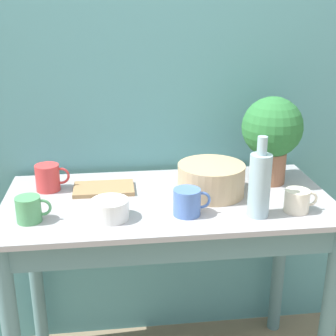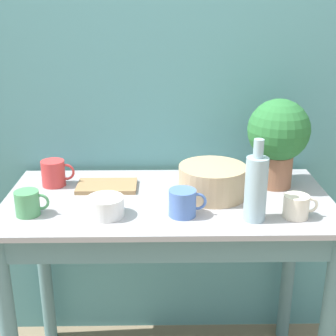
{
  "view_description": "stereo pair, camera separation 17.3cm",
  "coord_description": "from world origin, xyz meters",
  "views": [
    {
      "loc": [
        -0.2,
        -1.31,
        1.56
      ],
      "look_at": [
        0.0,
        0.31,
        0.97
      ],
      "focal_mm": 50.0,
      "sensor_mm": 36.0,
      "label": 1
    },
    {
      "loc": [
        -0.03,
        -1.32,
        1.56
      ],
      "look_at": [
        0.0,
        0.31,
        0.97
      ],
      "focal_mm": 50.0,
      "sensor_mm": 36.0,
      "label": 2
    }
  ],
  "objects": [
    {
      "name": "bowl_small_enamel_white",
      "position": [
        -0.22,
        0.16,
        0.89
      ],
      "size": [
        0.13,
        0.13,
        0.07
      ],
      "color": "silver",
      "rests_on": "counter_table"
    },
    {
      "name": "tray_board",
      "position": [
        -0.24,
        0.41,
        0.86
      ],
      "size": [
        0.24,
        0.15,
        0.02
      ],
      "color": "#99754C",
      "rests_on": "counter_table"
    },
    {
      "name": "mug_cream",
      "position": [
        0.44,
        0.13,
        0.89
      ],
      "size": [
        0.12,
        0.09,
        0.08
      ],
      "color": "beige",
      "rests_on": "counter_table"
    },
    {
      "name": "bowl_wash_large",
      "position": [
        0.17,
        0.33,
        0.91
      ],
      "size": [
        0.26,
        0.26,
        0.12
      ],
      "color": "tan",
      "rests_on": "counter_table"
    },
    {
      "name": "mug_blue",
      "position": [
        0.05,
        0.15,
        0.9
      ],
      "size": [
        0.13,
        0.1,
        0.09
      ],
      "color": "#4C70B7",
      "rests_on": "counter_table"
    },
    {
      "name": "counter_table",
      "position": [
        0.0,
        0.28,
        0.67
      ],
      "size": [
        1.24,
        0.62,
        0.85
      ],
      "color": "slate",
      "rests_on": "ground_plane"
    },
    {
      "name": "wall_back",
      "position": [
        0.0,
        0.67,
        1.2
      ],
      "size": [
        6.0,
        0.05,
        2.4
      ],
      "color": "teal",
      "rests_on": "ground_plane"
    },
    {
      "name": "potted_plant",
      "position": [
        0.43,
        0.42,
        1.06
      ],
      "size": [
        0.24,
        0.24,
        0.35
      ],
      "color": "#8C5B42",
      "rests_on": "counter_table"
    },
    {
      "name": "mug_red",
      "position": [
        -0.46,
        0.44,
        0.9
      ],
      "size": [
        0.13,
        0.09,
        0.1
      ],
      "color": "#C63838",
      "rests_on": "counter_table"
    },
    {
      "name": "mug_green",
      "position": [
        -0.49,
        0.17,
        0.9
      ],
      "size": [
        0.12,
        0.08,
        0.09
      ],
      "color": "#4C935B",
      "rests_on": "counter_table"
    },
    {
      "name": "bottle_tall",
      "position": [
        0.29,
        0.12,
        0.97
      ],
      "size": [
        0.08,
        0.08,
        0.28
      ],
      "color": "#93B2BC",
      "rests_on": "counter_table"
    }
  ]
}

